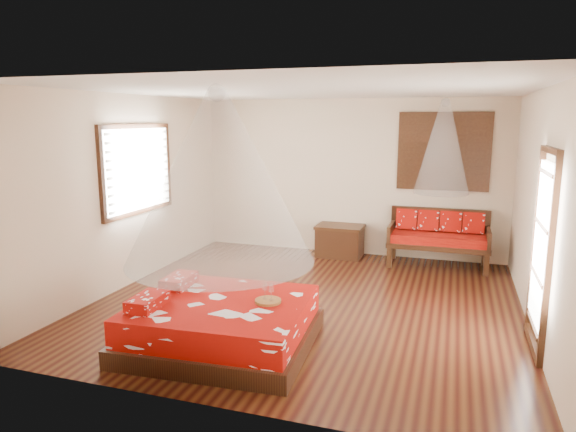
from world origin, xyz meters
name	(u,v)px	position (x,y,z in m)	size (l,w,h in m)	color
room	(308,200)	(0.00, 0.00, 1.40)	(5.54, 5.54, 2.84)	black
bed	(221,323)	(-0.52, -1.60, 0.25)	(2.01, 1.84, 0.63)	black
daybed	(438,235)	(1.60, 2.37, 0.52)	(1.63, 0.73, 0.94)	black
storage_chest	(340,241)	(-0.10, 2.45, 0.29)	(0.84, 0.61, 0.57)	black
shutter_panel	(444,152)	(1.60, 2.72, 1.90)	(1.52, 0.06, 1.32)	black
window_left	(138,169)	(-2.71, 0.20, 1.70)	(0.10, 1.74, 1.34)	black
glazed_door	(541,252)	(2.72, -0.60, 1.07)	(0.08, 1.02, 2.16)	black
wine_tray	(268,297)	(-0.03, -1.47, 0.56)	(0.29, 0.29, 0.23)	brown
mosquito_net_main	(219,177)	(-0.51, -1.60, 1.85)	(1.99, 1.99, 1.80)	white
mosquito_net_daybed	(443,147)	(1.60, 2.25, 2.00)	(0.88, 0.88, 1.50)	white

